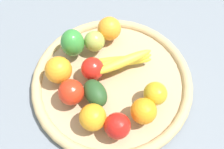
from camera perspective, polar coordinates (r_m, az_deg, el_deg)
name	(u,v)px	position (r m, az deg, el deg)	size (l,w,h in m)	color
ground_plane	(112,84)	(0.80, 0.00, -1.97)	(2.40, 2.40, 0.00)	slate
basket	(112,81)	(0.79, 0.00, -1.44)	(0.48, 0.48, 0.03)	tan
apple_2	(71,92)	(0.72, -8.82, -3.81)	(0.07, 0.07, 0.07)	red
apple_0	(93,69)	(0.75, -4.23, 1.26)	(0.07, 0.07, 0.07)	red
banana_bunch	(122,61)	(0.77, 2.20, 2.85)	(0.15, 0.18, 0.05)	yellow
apple_3	(94,41)	(0.81, -3.82, 7.20)	(0.06, 0.06, 0.06)	#93A245
apple_1	(117,126)	(0.67, 1.18, -11.03)	(0.07, 0.07, 0.07)	red
orange_0	(144,111)	(0.69, 6.85, -7.85)	(0.07, 0.07, 0.07)	orange
avocado	(95,93)	(0.72, -3.62, -4.04)	(0.09, 0.06, 0.06)	#234621
bell_pepper	(73,43)	(0.80, -8.54, 6.77)	(0.08, 0.07, 0.09)	#338535
orange_1	(58,70)	(0.75, -11.50, 0.97)	(0.08, 0.08, 0.08)	orange
apple_4	(155,94)	(0.72, 9.34, -4.10)	(0.06, 0.06, 0.06)	gold
orange_2	(93,117)	(0.68, -4.18, -9.21)	(0.07, 0.07, 0.07)	orange
orange_3	(109,29)	(0.83, -0.59, 9.90)	(0.07, 0.07, 0.07)	orange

